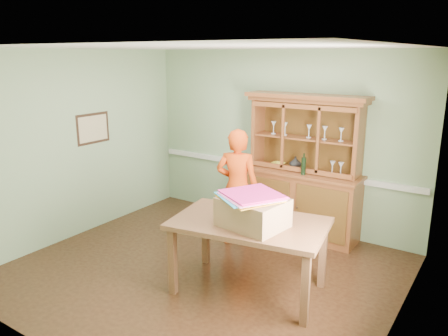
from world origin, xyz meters
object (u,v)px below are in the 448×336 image
Objects in this scene: dining_table at (249,229)px; person at (237,187)px; cardboard_box at (253,212)px; china_hutch at (302,187)px.

person is (-0.80, 1.02, 0.09)m from dining_table.
dining_table is at bearing 134.82° from cardboard_box.
cardboard_box is 0.40× the size of person.
cardboard_box is at bearing 110.50° from person.
cardboard_box reaches higher than dining_table.
cardboard_box is (0.28, -1.93, 0.26)m from china_hutch.
china_hutch reaches higher than person.
dining_table is 1.30m from person.
person reaches higher than cardboard_box.
dining_table is 2.76× the size of cardboard_box.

